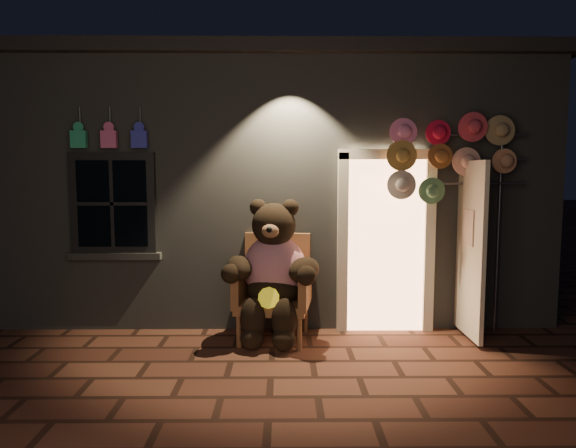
{
  "coord_description": "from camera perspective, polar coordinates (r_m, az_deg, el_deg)",
  "views": [
    {
      "loc": [
        0.12,
        -4.65,
        1.93
      ],
      "look_at": [
        0.17,
        1.0,
        1.35
      ],
      "focal_mm": 32.0,
      "sensor_mm": 36.0,
      "label": 1
    }
  ],
  "objects": [
    {
      "name": "ground",
      "position": [
        5.03,
        -1.94,
        -16.69
      ],
      "size": [
        60.0,
        60.0,
        0.0
      ],
      "primitive_type": "plane",
      "color": "brown",
      "rests_on": "ground"
    },
    {
      "name": "shop_building",
      "position": [
        8.64,
        -1.31,
        4.58
      ],
      "size": [
        7.3,
        5.95,
        3.51
      ],
      "color": "slate",
      "rests_on": "ground"
    },
    {
      "name": "wicker_armchair",
      "position": [
        6.0,
        -1.5,
        -6.97
      ],
      "size": [
        0.91,
        0.85,
        1.2
      ],
      "rotation": [
        0.0,
        0.0,
        -0.14
      ],
      "color": "brown",
      "rests_on": "ground"
    },
    {
      "name": "teddy_bear",
      "position": [
        5.8,
        -1.67,
        -5.23
      ],
      "size": [
        1.15,
        0.96,
        1.6
      ],
      "rotation": [
        0.0,
        0.0,
        -0.14
      ],
      "color": "#B21336",
      "rests_on": "ground"
    },
    {
      "name": "hat_rack",
      "position": [
        6.23,
        17.45,
        7.19
      ],
      "size": [
        1.62,
        0.22,
        2.56
      ],
      "color": "#59595E",
      "rests_on": "ground"
    }
  ]
}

